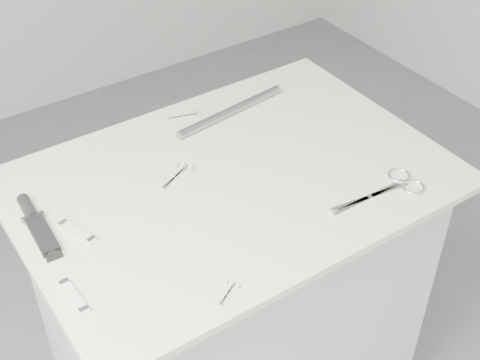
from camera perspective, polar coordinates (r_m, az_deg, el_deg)
plinth at (r=1.90m, az=-0.59°, el=-10.85°), size 0.90×0.60×0.90m
display_board at (r=1.57m, az=-0.70°, el=-0.02°), size 1.00×0.70×0.02m
large_shears at (r=1.57m, az=12.96°, el=-0.57°), size 0.24×0.11×0.01m
embroidery_scissors_a at (r=1.58m, az=-5.10°, el=0.69°), size 0.10×0.07×0.00m
embroidery_scissors_b at (r=1.78m, az=-4.26°, el=5.56°), size 0.09×0.05×0.00m
tiny_scissors at (r=1.31m, az=-0.85°, el=-9.36°), size 0.06×0.05×0.00m
sheathed_knife at (r=1.50m, az=-17.03°, el=-3.51°), size 0.05×0.20×0.03m
pocket_knife_a at (r=1.33m, az=-13.98°, el=-9.60°), size 0.02×0.10×0.01m
pocket_knife_b at (r=1.46m, az=-13.73°, el=-4.30°), size 0.05×0.10×0.01m
metal_rail at (r=1.77m, az=-0.80°, el=5.90°), size 0.34×0.06×0.02m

